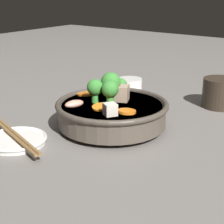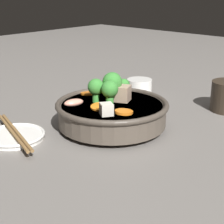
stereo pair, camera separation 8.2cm
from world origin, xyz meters
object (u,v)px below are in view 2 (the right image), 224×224
(tea_cup, at_px, (139,87))
(chopsticks_pair, at_px, (14,132))
(stirfry_bowl, at_px, (112,110))
(side_saucer, at_px, (15,136))

(tea_cup, height_order, chopsticks_pair, tea_cup)
(stirfry_bowl, xyz_separation_m, side_saucer, (-0.18, 0.10, -0.03))
(stirfry_bowl, bearing_deg, tea_cup, 25.63)
(side_saucer, bearing_deg, tea_cup, 1.62)
(stirfry_bowl, distance_m, chopsticks_pair, 0.21)
(chopsticks_pair, bearing_deg, stirfry_bowl, -29.74)
(stirfry_bowl, relative_size, chopsticks_pair, 1.18)
(stirfry_bowl, height_order, side_saucer, stirfry_bowl)
(stirfry_bowl, relative_size, tea_cup, 3.50)
(stirfry_bowl, bearing_deg, side_saucer, 150.26)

